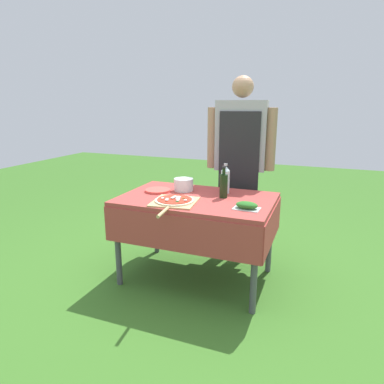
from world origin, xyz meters
TOP-DOWN VIEW (x-y plane):
  - ground_plane at (0.00, 0.00)m, footprint 12.00×12.00m
  - prep_table at (0.00, 0.00)m, footprint 1.26×0.82m
  - person_cook at (0.20, 0.64)m, footprint 0.64×0.25m
  - pizza_on_peel at (-0.11, -0.22)m, footprint 0.37×0.56m
  - oil_bottle at (0.21, 0.07)m, footprint 0.07×0.07m
  - water_bottle at (0.18, 0.21)m, footprint 0.07×0.07m
  - herb_container at (0.45, -0.17)m, footprint 0.20×0.13m
  - mixing_tub at (-0.19, 0.16)m, footprint 0.17×0.17m
  - plate_stack at (-0.38, 0.05)m, footprint 0.22×0.22m

SIDE VIEW (x-z plane):
  - ground_plane at x=0.00m, z-range 0.00..0.00m
  - prep_table at x=0.00m, z-range 0.27..1.00m
  - plate_stack at x=-0.38m, z-range 0.73..0.75m
  - pizza_on_peel at x=-0.11m, z-range 0.71..0.77m
  - herb_container at x=0.45m, z-range 0.73..0.78m
  - mixing_tub at x=-0.19m, z-range 0.73..0.84m
  - oil_bottle at x=0.21m, z-range 0.70..0.96m
  - water_bottle at x=0.18m, z-range 0.72..0.98m
  - person_cook at x=0.20m, z-range 0.16..1.88m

